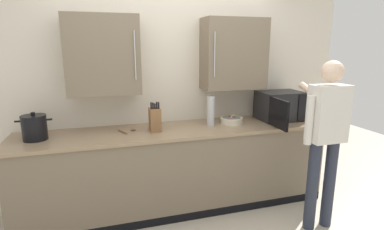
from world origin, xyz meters
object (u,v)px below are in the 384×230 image
at_px(knife_block, 155,119).
at_px(wooden_spoon, 128,131).
at_px(stock_pot, 34,128).
at_px(fruit_bowl, 232,120).
at_px(person_figure, 325,131).
at_px(thermos_flask, 211,111).
at_px(microwave_oven, 279,106).

height_order(knife_block, wooden_spoon, knife_block).
bearing_deg(stock_pot, fruit_bowl, 0.73).
relative_size(stock_pot, wooden_spoon, 1.66).
bearing_deg(person_figure, stock_pot, 163.19).
relative_size(stock_pot, thermos_flask, 0.97).
relative_size(stock_pot, knife_block, 1.03).
height_order(stock_pot, person_figure, person_figure).
distance_m(knife_block, thermos_flask, 0.63).
relative_size(microwave_oven, fruit_bowl, 2.97).
bearing_deg(microwave_oven, knife_block, -177.89).
bearing_deg(fruit_bowl, microwave_oven, 0.04).
xyz_separation_m(knife_block, thermos_flask, (0.63, 0.04, 0.04)).
height_order(microwave_oven, knife_block, microwave_oven).
distance_m(stock_pot, fruit_bowl, 2.02).
distance_m(microwave_oven, person_figure, 0.82).
height_order(knife_block, fruit_bowl, knife_block).
height_order(stock_pot, fruit_bowl, stock_pot).
height_order(stock_pot, knife_block, knife_block).
bearing_deg(fruit_bowl, knife_block, -176.49).
bearing_deg(knife_block, microwave_oven, 2.11).
bearing_deg(fruit_bowl, person_figure, -54.00).
distance_m(stock_pot, person_figure, 2.73).
xyz_separation_m(fruit_bowl, wooden_spoon, (-1.16, 0.01, -0.03)).
height_order(fruit_bowl, person_figure, person_figure).
distance_m(fruit_bowl, person_figure, 1.01).
bearing_deg(knife_block, thermos_flask, 4.05).
bearing_deg(fruit_bowl, thermos_flask, -177.79).
xyz_separation_m(microwave_oven, thermos_flask, (-0.86, -0.01, -0.00)).
distance_m(fruit_bowl, thermos_flask, 0.29).
bearing_deg(person_figure, knife_block, 152.81).
relative_size(microwave_oven, thermos_flask, 2.28).
bearing_deg(knife_block, wooden_spoon, 167.30).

